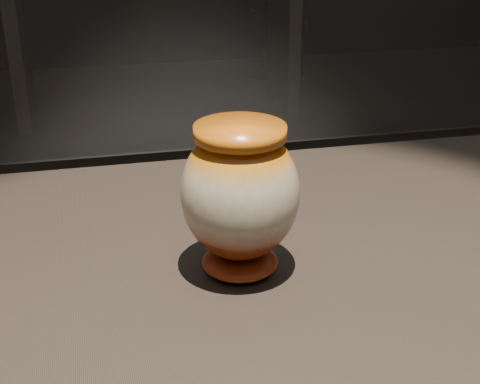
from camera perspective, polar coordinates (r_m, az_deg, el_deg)
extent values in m
cube|color=black|center=(0.92, 7.52, -6.85)|extent=(2.00, 0.80, 0.05)
ellipsoid|color=maroon|center=(0.86, 0.00, -5.93)|extent=(0.12, 0.12, 0.03)
ellipsoid|color=beige|center=(0.82, 0.00, -0.07)|extent=(0.19, 0.19, 0.17)
cylinder|color=orange|center=(0.79, 0.00, 5.15)|extent=(0.14, 0.14, 0.02)
cube|color=black|center=(4.41, -18.33, 10.97)|extent=(0.08, 0.50, 0.85)
cube|color=black|center=(4.58, 3.77, 12.56)|extent=(0.08, 0.50, 0.85)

